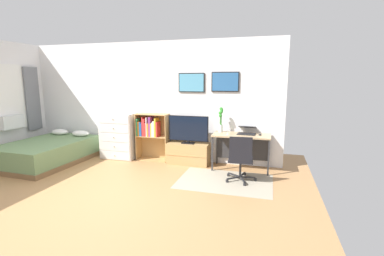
{
  "coord_description": "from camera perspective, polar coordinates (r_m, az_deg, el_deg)",
  "views": [
    {
      "loc": [
        2.76,
        -3.49,
        1.84
      ],
      "look_at": [
        1.33,
        1.5,
        0.93
      ],
      "focal_mm": 25.74,
      "sensor_mm": 36.0,
      "label": 1
    }
  ],
  "objects": [
    {
      "name": "ground_plane",
      "position": [
        4.81,
        -21.12,
        -13.23
      ],
      "size": [
        7.2,
        7.2,
        0.0
      ],
      "primitive_type": "plane",
      "color": "#A87A4C"
    },
    {
      "name": "wall_back_with_posters",
      "position": [
        6.54,
        -8.83,
        5.58
      ],
      "size": [
        6.12,
        0.09,
        2.7
      ],
      "color": "white",
      "rests_on": "ground_plane"
    },
    {
      "name": "area_rug",
      "position": [
        5.19,
        6.83,
        -10.85
      ],
      "size": [
        1.7,
        1.2,
        0.01
      ],
      "primitive_type": "cube",
      "color": "#9E937F",
      "rests_on": "ground_plane"
    },
    {
      "name": "bed",
      "position": [
        6.99,
        -27.71,
        -4.36
      ],
      "size": [
        1.48,
        2.03,
        0.62
      ],
      "rotation": [
        0.0,
        0.0,
        -0.03
      ],
      "color": "brown",
      "rests_on": "ground_plane"
    },
    {
      "name": "dresser",
      "position": [
        6.73,
        -14.93,
        -1.56
      ],
      "size": [
        0.81,
        0.46,
        1.08
      ],
      "color": "silver",
      "rests_on": "ground_plane"
    },
    {
      "name": "bookshelf",
      "position": [
        6.39,
        -8.54,
        -0.87
      ],
      "size": [
        0.75,
        0.3,
        1.08
      ],
      "color": "tan",
      "rests_on": "ground_plane"
    },
    {
      "name": "tv_stand",
      "position": [
        6.12,
        -0.73,
        -5.28
      ],
      "size": [
        0.92,
        0.41,
        0.46
      ],
      "color": "tan",
      "rests_on": "ground_plane"
    },
    {
      "name": "television",
      "position": [
        5.98,
        -0.8,
        -0.35
      ],
      "size": [
        0.9,
        0.16,
        0.61
      ],
      "color": "black",
      "rests_on": "tv_stand"
    },
    {
      "name": "desk",
      "position": [
        5.81,
        10.27,
        -2.53
      ],
      "size": [
        1.16,
        0.56,
        0.74
      ],
      "color": "tan",
      "rests_on": "ground_plane"
    },
    {
      "name": "office_chair",
      "position": [
        5.06,
        10.02,
        -6.08
      ],
      "size": [
        0.57,
        0.58,
        0.86
      ],
      "rotation": [
        0.0,
        0.0,
        0.08
      ],
      "color": "#232326",
      "rests_on": "ground_plane"
    },
    {
      "name": "laptop",
      "position": [
        5.81,
        11.3,
        -0.54
      ],
      "size": [
        0.38,
        0.41,
        0.16
      ],
      "rotation": [
        0.0,
        0.0,
        -0.04
      ],
      "color": "black",
      "rests_on": "desk"
    },
    {
      "name": "computer_mouse",
      "position": [
        5.7,
        13.92,
        -1.32
      ],
      "size": [
        0.06,
        0.1,
        0.03
      ],
      "primitive_type": "ellipsoid",
      "color": "#262628",
      "rests_on": "desk"
    },
    {
      "name": "bamboo_vase",
      "position": [
        5.87,
        5.99,
        1.83
      ],
      "size": [
        0.1,
        0.1,
        0.53
      ],
      "color": "silver",
      "rests_on": "desk"
    },
    {
      "name": "wine_glass",
      "position": [
        5.65,
        7.45,
        0.01
      ],
      "size": [
        0.07,
        0.07,
        0.18
      ],
      "color": "silver",
      "rests_on": "desk"
    }
  ]
}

